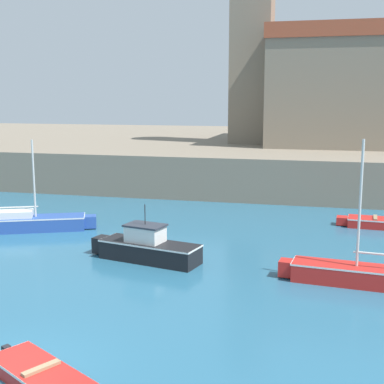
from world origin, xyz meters
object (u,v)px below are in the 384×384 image
(dinghy_red_2, at_px, (44,378))
(motorboat_black_3, at_px, (147,247))
(church, at_px, (322,82))
(sailboat_red_0, at_px, (364,275))
(dinghy_red_4, at_px, (372,222))
(sailboat_blue_5, at_px, (29,222))

(dinghy_red_2, distance_m, motorboat_black_3, 10.62)
(church, bearing_deg, sailboat_red_0, -85.83)
(sailboat_red_0, bearing_deg, dinghy_red_4, 83.92)
(dinghy_red_4, relative_size, church, 0.21)
(church, bearing_deg, dinghy_red_2, -98.72)
(motorboat_black_3, bearing_deg, dinghy_red_4, 41.15)
(sailboat_red_0, bearing_deg, motorboat_black_3, 173.76)
(dinghy_red_4, bearing_deg, sailboat_blue_5, -163.61)
(dinghy_red_2, height_order, motorboat_black_3, motorboat_black_3)
(motorboat_black_3, distance_m, dinghy_red_4, 13.53)
(sailboat_red_0, relative_size, church, 0.36)
(dinghy_red_4, xyz_separation_m, sailboat_blue_5, (-18.11, -5.33, 0.18))
(sailboat_blue_5, distance_m, church, 30.44)
(dinghy_red_2, relative_size, motorboat_black_3, 0.73)
(dinghy_red_2, xyz_separation_m, sailboat_blue_5, (-8.83, 14.15, 0.23))
(sailboat_red_0, relative_size, dinghy_red_2, 1.63)
(dinghy_red_2, bearing_deg, sailboat_red_0, 49.33)
(church, bearing_deg, dinghy_red_4, -80.82)
(sailboat_red_0, bearing_deg, sailboat_blue_5, 165.01)
(sailboat_red_0, xyz_separation_m, dinghy_red_2, (-8.23, -9.58, -0.19))
(sailboat_blue_5, bearing_deg, sailboat_red_0, -14.99)
(motorboat_black_3, height_order, dinghy_red_4, motorboat_black_3)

